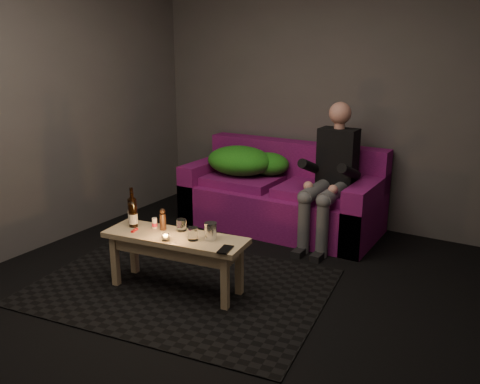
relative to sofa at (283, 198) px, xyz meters
The scene contains 17 objects.
floor 1.87m from the sofa, 79.84° to the right, with size 4.50×4.50×0.00m, color black.
room 1.93m from the sofa, 76.42° to the right, with size 4.50×4.50×4.50m.
rug 1.69m from the sofa, 91.77° to the right, with size 2.19×1.60×0.01m, color black.
sofa is the anchor object (origin of this frame).
green_blanket 0.55m from the sofa, behind, with size 0.86×0.59×0.29m.
person 0.70m from the sofa, 15.80° to the right, with size 0.35×0.81×1.31m.
coffee_table 1.71m from the sofa, 91.72° to the right, with size 1.13×0.49×0.45m.
beer_bottle_a 1.75m from the sofa, 107.03° to the right, with size 0.07×0.07×0.29m.
beer_bottle_b 1.80m from the sofa, 104.50° to the right, with size 0.07×0.07×0.28m.
salt_shaker 1.70m from the sofa, 99.49° to the right, with size 0.04×0.04×0.08m, color silver.
pepper_mill 1.69m from the sofa, 96.85° to the right, with size 0.05×0.05×0.13m, color black.
tumbler_back 1.62m from the sofa, 92.42° to the right, with size 0.08×0.08×0.09m, color white.
tealight 1.83m from the sofa, 91.41° to the right, with size 0.06×0.06×0.05m.
tumbler_front 1.73m from the sofa, 86.00° to the right, with size 0.08×0.08×0.09m, color white.
steel_cup 1.66m from the sofa, 82.30° to the right, with size 0.09×0.09×0.12m, color silver.
smartphone 1.81m from the sofa, 76.44° to the right, with size 0.08×0.15×0.01m, color black.
red_lighter 1.84m from the sofa, 101.64° to the right, with size 0.02×0.08×0.01m, color #BB0B0D.
Camera 1 is at (1.86, -2.68, 1.81)m, focal length 38.00 mm.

